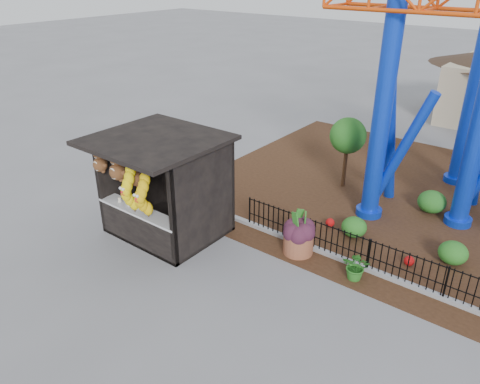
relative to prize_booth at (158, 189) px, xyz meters
The scene contains 9 objects.
ground 3.50m from the prize_booth, 16.60° to the right, with size 120.00×120.00×0.00m, color slate.
mulch_bed 10.10m from the prize_booth, 45.38° to the left, with size 18.00×12.00×0.02m, color #331E11.
curb 7.47m from the prize_booth, 16.70° to the left, with size 18.00×0.18×0.12m, color gray.
prize_booth is the anchor object (origin of this frame).
picket_fence 8.25m from the prize_booth, 14.89° to the left, with size 12.20×0.06×1.00m, color black, non-canonical shape.
terracotta_planter 4.39m from the prize_booth, 23.92° to the left, with size 0.87×0.87×0.62m, color brown.
planter_foliage 4.26m from the prize_booth, 23.92° to the left, with size 0.70×0.70×0.64m, color #371626.
potted_plant 6.04m from the prize_booth, 15.35° to the left, with size 0.72×0.62×0.80m, color #215E1B.
landscaping 8.63m from the prize_booth, 34.87° to the left, with size 8.10×4.13×0.74m.
Camera 1 is at (6.54, -7.40, 7.53)m, focal length 35.00 mm.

